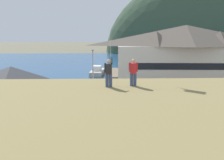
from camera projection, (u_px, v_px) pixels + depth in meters
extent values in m
plane|color=#66604C|center=(115.00, 128.00, 24.35)|extent=(600.00, 600.00, 0.00)
cube|color=slate|center=(113.00, 112.00, 29.26)|extent=(40.00, 20.00, 0.10)
cube|color=navy|center=(107.00, 62.00, 83.34)|extent=(360.00, 84.00, 0.03)
ellipsoid|color=#334733|center=(217.00, 52.00, 132.70)|extent=(118.71, 59.69, 85.48)
cube|color=beige|center=(184.00, 66.00, 44.89)|extent=(24.58, 9.54, 7.16)
cube|color=black|center=(191.00, 66.00, 40.81)|extent=(20.48, 1.32, 1.10)
pyramid|color=#60564C|center=(186.00, 35.00, 43.93)|extent=(26.07, 10.43, 3.64)
pyramid|color=#60564C|center=(156.00, 39.00, 42.77)|extent=(4.71, 4.71, 2.55)
pyramid|color=#60564C|center=(220.00, 39.00, 42.49)|extent=(4.71, 4.71, 2.55)
cube|color=#338475|center=(13.00, 95.00, 30.51)|extent=(7.33, 5.92, 3.50)
pyramid|color=#47474C|center=(11.00, 74.00, 30.04)|extent=(7.93, 6.50, 1.82)
cube|color=black|center=(7.00, 105.00, 28.05)|extent=(1.10, 0.18, 2.45)
cube|color=#70604C|center=(113.00, 73.00, 57.06)|extent=(3.20, 14.34, 0.70)
cube|color=#A8A399|center=(97.00, 73.00, 57.27)|extent=(3.60, 8.71, 0.90)
cube|color=#B7B2A8|center=(97.00, 70.00, 57.18)|extent=(3.49, 8.45, 0.16)
cube|color=silver|center=(97.00, 68.00, 56.44)|extent=(2.16, 2.73, 1.10)
cube|color=red|center=(90.00, 117.00, 25.32)|extent=(4.27, 1.98, 0.80)
cube|color=#B11A15|center=(92.00, 110.00, 25.18)|extent=(2.17, 1.69, 0.70)
cube|color=black|center=(92.00, 110.00, 25.19)|extent=(2.21, 1.72, 0.32)
cylinder|color=black|center=(78.00, 117.00, 26.31)|extent=(0.65, 0.25, 0.64)
cylinder|color=black|center=(76.00, 123.00, 24.50)|extent=(0.65, 0.25, 0.64)
cylinder|color=black|center=(104.00, 117.00, 26.28)|extent=(0.65, 0.25, 0.64)
cylinder|color=black|center=(103.00, 124.00, 24.48)|extent=(0.65, 0.25, 0.64)
cylinder|color=black|center=(207.00, 120.00, 25.36)|extent=(0.66, 0.28, 0.64)
cylinder|color=black|center=(217.00, 127.00, 23.57)|extent=(0.66, 0.28, 0.64)
cube|color=red|center=(212.00, 102.00, 30.76)|extent=(4.34, 2.17, 0.80)
cube|color=#B11A15|center=(211.00, 96.00, 30.61)|extent=(2.23, 1.78, 0.70)
cube|color=black|center=(211.00, 97.00, 30.62)|extent=(2.28, 1.82, 0.32)
cylinder|color=black|center=(218.00, 103.00, 31.90)|extent=(0.66, 0.28, 0.64)
cylinder|color=black|center=(205.00, 108.00, 29.77)|extent=(0.66, 0.28, 0.64)
cylinder|color=black|center=(198.00, 104.00, 31.56)|extent=(0.66, 0.28, 0.64)
cube|color=silver|center=(162.00, 120.00, 24.42)|extent=(4.25, 1.91, 0.80)
cube|color=beige|center=(161.00, 112.00, 24.27)|extent=(2.14, 1.65, 0.70)
cube|color=black|center=(161.00, 113.00, 24.28)|extent=(2.18, 1.69, 0.32)
cylinder|color=black|center=(179.00, 127.00, 23.67)|extent=(0.65, 0.24, 0.64)
cylinder|color=black|center=(173.00, 120.00, 25.47)|extent=(0.65, 0.24, 0.64)
cylinder|color=black|center=(151.00, 127.00, 23.51)|extent=(0.65, 0.24, 0.64)
cylinder|color=black|center=(147.00, 121.00, 25.31)|extent=(0.65, 0.24, 0.64)
cube|color=black|center=(59.00, 104.00, 29.76)|extent=(4.36, 2.21, 0.80)
cube|color=black|center=(60.00, 98.00, 29.65)|extent=(2.25, 1.80, 0.70)
cube|color=black|center=(60.00, 99.00, 29.65)|extent=(2.29, 1.84, 0.32)
cylinder|color=black|center=(49.00, 106.00, 30.55)|extent=(0.66, 0.28, 0.64)
cylinder|color=black|center=(47.00, 110.00, 28.76)|extent=(0.66, 0.28, 0.64)
cylinder|color=black|center=(71.00, 105.00, 30.91)|extent=(0.66, 0.28, 0.64)
cylinder|color=black|center=(71.00, 109.00, 29.12)|extent=(0.66, 0.28, 0.64)
cube|color=#9EA3A8|center=(120.00, 105.00, 29.60)|extent=(4.33, 2.13, 0.80)
cube|color=gray|center=(119.00, 99.00, 29.45)|extent=(2.22, 1.76, 0.70)
cube|color=black|center=(119.00, 99.00, 29.45)|extent=(2.27, 1.80, 0.32)
cylinder|color=black|center=(133.00, 110.00, 28.93)|extent=(0.66, 0.27, 0.64)
cylinder|color=black|center=(130.00, 106.00, 30.72)|extent=(0.66, 0.27, 0.64)
cylinder|color=black|center=(110.00, 111.00, 28.62)|extent=(0.66, 0.27, 0.64)
cylinder|color=black|center=(108.00, 106.00, 30.41)|extent=(0.66, 0.27, 0.64)
cube|color=slate|center=(154.00, 101.00, 31.14)|extent=(4.25, 1.92, 0.80)
cube|color=#5B5B5F|center=(156.00, 96.00, 31.02)|extent=(2.14, 1.66, 0.70)
cube|color=black|center=(156.00, 96.00, 31.02)|extent=(2.19, 1.69, 0.32)
cylinder|color=black|center=(142.00, 103.00, 32.03)|extent=(0.65, 0.24, 0.64)
cylinder|color=black|center=(145.00, 107.00, 30.23)|extent=(0.65, 0.24, 0.64)
cylinder|color=black|center=(163.00, 102.00, 32.20)|extent=(0.65, 0.24, 0.64)
cylinder|color=black|center=(167.00, 106.00, 30.40)|extent=(0.65, 0.24, 0.64)
cube|color=black|center=(33.00, 118.00, 24.78)|extent=(4.28, 1.99, 0.80)
cube|color=black|center=(31.00, 111.00, 24.64)|extent=(2.17, 1.70, 0.70)
cube|color=black|center=(31.00, 112.00, 24.65)|extent=(2.22, 1.73, 0.32)
cylinder|color=black|center=(44.00, 126.00, 23.93)|extent=(0.65, 0.25, 0.64)
cylinder|color=black|center=(49.00, 119.00, 25.73)|extent=(0.65, 0.25, 0.64)
cylinder|color=black|center=(16.00, 125.00, 23.96)|extent=(0.65, 0.25, 0.64)
cylinder|color=black|center=(23.00, 119.00, 25.77)|extent=(0.65, 0.25, 0.64)
cylinder|color=#ADADB2|center=(93.00, 75.00, 33.94)|extent=(0.16, 0.16, 7.01)
cube|color=#4C4C51|center=(93.00, 50.00, 33.68)|extent=(0.24, 0.70, 0.20)
cylinder|color=#384770|center=(107.00, 81.00, 15.50)|extent=(0.20, 0.20, 0.82)
cylinder|color=#384770|center=(111.00, 81.00, 15.51)|extent=(0.20, 0.20, 0.82)
cylinder|color=#232328|center=(109.00, 69.00, 15.38)|extent=(0.40, 0.40, 0.64)
sphere|color=tan|center=(109.00, 61.00, 15.29)|extent=(0.24, 0.24, 0.24)
cylinder|color=#232328|center=(112.00, 61.00, 15.47)|extent=(0.11, 0.55, 0.43)
cylinder|color=#232328|center=(105.00, 68.00, 15.36)|extent=(0.11, 0.11, 0.60)
cylinder|color=#384770|center=(132.00, 80.00, 15.84)|extent=(0.20, 0.20, 0.82)
cylinder|color=#384770|center=(135.00, 80.00, 15.83)|extent=(0.20, 0.20, 0.82)
cylinder|color=red|center=(133.00, 68.00, 15.70)|extent=(0.40, 0.40, 0.64)
sphere|color=tan|center=(134.00, 61.00, 15.61)|extent=(0.24, 0.24, 0.24)
cylinder|color=red|center=(130.00, 67.00, 15.70)|extent=(0.11, 0.11, 0.60)
cylinder|color=red|center=(137.00, 67.00, 15.68)|extent=(0.11, 0.11, 0.60)
cylinder|color=silver|center=(108.00, 14.00, 18.19)|extent=(0.41, 6.55, 9.51)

